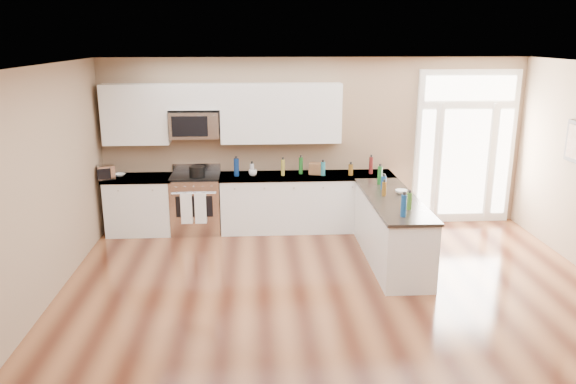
{
  "coord_description": "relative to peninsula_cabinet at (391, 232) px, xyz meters",
  "views": [
    {
      "loc": [
        -0.98,
        -5.19,
        3.12
      ],
      "look_at": [
        -0.56,
        2.0,
        1.12
      ],
      "focal_mm": 35.0,
      "sensor_mm": 36.0,
      "label": 1
    }
  ],
  "objects": [
    {
      "name": "cup_counter",
      "position": [
        -1.96,
        1.4,
        0.56
      ],
      "size": [
        0.16,
        0.16,
        0.1
      ],
      "primitive_type": "imported",
      "rotation": [
        0.0,
        0.0,
        -0.28
      ],
      "color": "white",
      "rests_on": "back_cabinet_right"
    },
    {
      "name": "room_shell",
      "position": [
        -0.93,
        -2.24,
        1.27
      ],
      "size": [
        8.0,
        8.0,
        8.0
      ],
      "color": "#94795E",
      "rests_on": "ground"
    },
    {
      "name": "back_cabinet_right",
      "position": [
        -1.08,
        1.45,
        0.0
      ],
      "size": [
        2.85,
        0.66,
        0.94
      ],
      "color": "white",
      "rests_on": "ground"
    },
    {
      "name": "microwave",
      "position": [
        -2.88,
        1.56,
        1.33
      ],
      "size": [
        0.78,
        0.41,
        0.42
      ],
      "color": "silver",
      "rests_on": "room_shell"
    },
    {
      "name": "cardboard_box",
      "position": [
        -0.93,
        1.47,
        0.59
      ],
      "size": [
        0.25,
        0.21,
        0.18
      ],
      "primitive_type": "cube",
      "rotation": [
        0.0,
        0.0,
        -0.27
      ],
      "color": "brown",
      "rests_on": "back_cabinet_right"
    },
    {
      "name": "entry_door",
      "position": [
        1.62,
        1.71,
        0.87
      ],
      "size": [
        1.7,
        0.1,
        2.6
      ],
      "color": "white",
      "rests_on": "ground"
    },
    {
      "name": "peninsula_cabinet",
      "position": [
        0.0,
        0.0,
        0.0
      ],
      "size": [
        0.69,
        2.32,
        0.94
      ],
      "color": "white",
      "rests_on": "ground"
    },
    {
      "name": "bowl_left",
      "position": [
        -4.11,
        1.5,
        0.53
      ],
      "size": [
        0.23,
        0.23,
        0.04
      ],
      "primitive_type": "imported",
      "rotation": [
        0.0,
        0.0,
        -0.42
      ],
      "color": "white",
      "rests_on": "back_cabinet_left"
    },
    {
      "name": "kitchen_range",
      "position": [
        -2.89,
        1.45,
        0.04
      ],
      "size": [
        0.79,
        0.7,
        1.08
      ],
      "color": "silver",
      "rests_on": "ground"
    },
    {
      "name": "upper_cabinet_left",
      "position": [
        -3.81,
        1.59,
        1.49
      ],
      "size": [
        1.04,
        0.33,
        0.95
      ],
      "primitive_type": "cube",
      "color": "white",
      "rests_on": "room_shell"
    },
    {
      "name": "ground",
      "position": [
        -0.93,
        -2.24,
        -0.43
      ],
      "size": [
        8.0,
        8.0,
        0.0
      ],
      "primitive_type": "plane",
      "color": "#462013"
    },
    {
      "name": "back_cabinet_left",
      "position": [
        -3.8,
        1.45,
        0.0
      ],
      "size": [
        1.1,
        0.66,
        0.94
      ],
      "color": "white",
      "rests_on": "ground"
    },
    {
      "name": "stockpot",
      "position": [
        -2.85,
        1.34,
        0.61
      ],
      "size": [
        0.3,
        0.3,
        0.19
      ],
      "primitive_type": "cylinder",
      "rotation": [
        0.0,
        0.0,
        0.22
      ],
      "color": "black",
      "rests_on": "kitchen_range"
    },
    {
      "name": "bowl_peninsula",
      "position": [
        0.17,
        0.22,
        0.53
      ],
      "size": [
        0.2,
        0.2,
        0.05
      ],
      "primitive_type": "imported",
      "rotation": [
        0.0,
        0.0,
        -0.18
      ],
      "color": "white",
      "rests_on": "peninsula_cabinet"
    },
    {
      "name": "toaster_oven",
      "position": [
        -4.28,
        1.32,
        0.62
      ],
      "size": [
        0.32,
        0.29,
        0.22
      ],
      "primitive_type": "cube",
      "rotation": [
        0.0,
        0.0,
        0.39
      ],
      "color": "silver",
      "rests_on": "back_cabinet_left"
    },
    {
      "name": "upper_cabinet_right",
      "position": [
        -1.5,
        1.59,
        1.49
      ],
      "size": [
        1.94,
        0.33,
        0.95
      ],
      "primitive_type": "cube",
      "color": "white",
      "rests_on": "room_shell"
    },
    {
      "name": "counter_bottles",
      "position": [
        -0.73,
        0.81,
        0.63
      ],
      "size": [
        2.38,
        2.41,
        0.29
      ],
      "color": "#19591E",
      "rests_on": "back_cabinet_right"
    },
    {
      "name": "upper_cabinet_short",
      "position": [
        -2.88,
        1.59,
        1.77
      ],
      "size": [
        0.82,
        0.33,
        0.4
      ],
      "primitive_type": "cube",
      "color": "white",
      "rests_on": "room_shell"
    }
  ]
}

